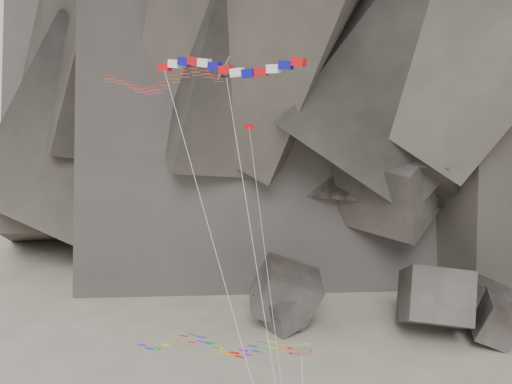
% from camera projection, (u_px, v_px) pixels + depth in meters
% --- Properties ---
extents(boulder_field, '(74.55, 16.09, 9.55)m').
position_uv_depth(boulder_field, '(491.00, 321.00, 70.69)').
color(boulder_field, '#47423F').
rests_on(boulder_field, ground).
extents(delta_kite, '(18.46, 12.14, 29.13)m').
position_uv_depth(delta_kite, '(157.00, 80.00, 45.75)').
color(delta_kite, red).
rests_on(delta_kite, ground).
extents(banner_kite, '(11.97, 8.00, 28.90)m').
position_uv_depth(banner_kite, '(227.00, 69.00, 39.44)').
color(banner_kite, red).
rests_on(banner_kite, ground).
extents(parafoil_kite, '(14.63, 7.41, 10.86)m').
position_uv_depth(parafoil_kite, '(211.00, 344.00, 43.87)').
color(parafoil_kite, '#CDCC0B').
rests_on(parafoil_kite, ground).
extents(pennant_kite, '(7.08, 10.99, 24.38)m').
position_uv_depth(pennant_kite, '(259.00, 210.00, 42.61)').
color(pennant_kite, red).
rests_on(pennant_kite, ground).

